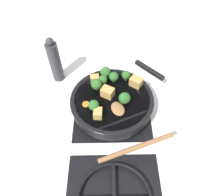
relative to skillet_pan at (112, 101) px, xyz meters
name	(u,v)px	position (x,y,z in m)	size (l,w,h in m)	color
ground_plane	(112,109)	(0.00, 0.00, -0.05)	(2.40, 2.40, 0.00)	white
front_burner_grate	(112,108)	(0.00, 0.00, -0.04)	(0.31, 0.31, 0.03)	black
skillet_pan	(112,101)	(0.00, 0.00, 0.00)	(0.40, 0.40, 0.05)	black
wooden_spoon	(129,131)	(-0.05, 0.15, 0.03)	(0.26, 0.25, 0.02)	olive
tofu_cube_center_large	(98,113)	(0.05, 0.08, 0.04)	(0.04, 0.03, 0.03)	tan
tofu_cube_near_handle	(95,79)	(0.07, -0.09, 0.04)	(0.04, 0.03, 0.03)	tan
tofu_cube_east_chunk	(108,92)	(0.02, -0.01, 0.04)	(0.05, 0.04, 0.04)	tan
tofu_cube_west_chunk	(136,82)	(-0.10, -0.07, 0.04)	(0.05, 0.04, 0.04)	tan
broccoli_floret_near_spoon	(97,84)	(0.06, -0.05, 0.05)	(0.04, 0.04, 0.05)	#709956
broccoli_floret_center_top	(126,75)	(-0.06, -0.10, 0.05)	(0.04, 0.04, 0.04)	#709956
broccoli_floret_east_rim	(125,98)	(-0.05, 0.03, 0.05)	(0.05, 0.05, 0.05)	#709956
broccoli_floret_west_rim	(106,72)	(0.03, -0.11, 0.05)	(0.04, 0.04, 0.05)	#709956
broccoli_floret_north_edge	(103,80)	(0.04, -0.08, 0.05)	(0.04, 0.04, 0.04)	#709956
broccoli_floret_south_cluster	(114,77)	(-0.01, -0.09, 0.05)	(0.04, 0.04, 0.05)	#709956
broccoli_floret_mid_floret	(94,105)	(0.07, 0.06, 0.05)	(0.04, 0.04, 0.05)	#709956
carrot_slice_orange_thin	(103,88)	(0.04, -0.05, 0.02)	(0.03, 0.03, 0.01)	orange
carrot_slice_near_center	(86,104)	(0.10, 0.03, 0.02)	(0.03, 0.03, 0.01)	orange
pepper_mill	(55,61)	(0.25, -0.19, 0.05)	(0.05, 0.05, 0.22)	#333338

